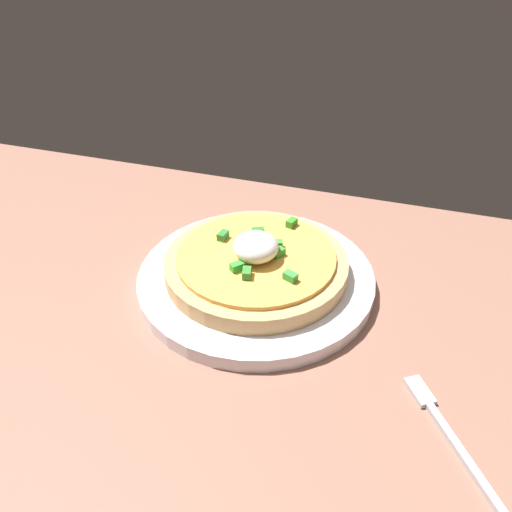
{
  "coord_description": "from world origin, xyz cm",
  "views": [
    {
      "loc": [
        -14.55,
        27.34,
        34.23
      ],
      "look_at": [
        -2.42,
        -9.98,
        5.95
      ],
      "focal_mm": 33.76,
      "sensor_mm": 36.0,
      "label": 1
    }
  ],
  "objects": [
    {
      "name": "pizza",
      "position": [
        -2.44,
        -9.94,
        5.21
      ],
      "size": [
        18.59,
        18.59,
        4.89
      ],
      "color": "tan",
      "rests_on": "plate"
    },
    {
      "name": "dining_table",
      "position": [
        0.0,
        0.0,
        1.22
      ],
      "size": [
        107.63,
        64.0,
        2.45
      ],
      "primitive_type": "cube",
      "color": "#8E5F4E",
      "rests_on": "ground"
    },
    {
      "name": "plate",
      "position": [
        -2.42,
        -9.98,
        3.2
      ],
      "size": [
        24.25,
        24.25,
        1.5
      ],
      "primitive_type": "cylinder",
      "color": "white",
      "rests_on": "dining_table"
    },
    {
      "name": "fork",
      "position": [
        -21.37,
        2.45,
        2.7
      ],
      "size": [
        7.6,
        10.79,
        0.5
      ],
      "rotation": [
        0.0,
        0.0,
        -0.99
      ],
      "color": "#B7B7BC",
      "rests_on": "dining_table"
    }
  ]
}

